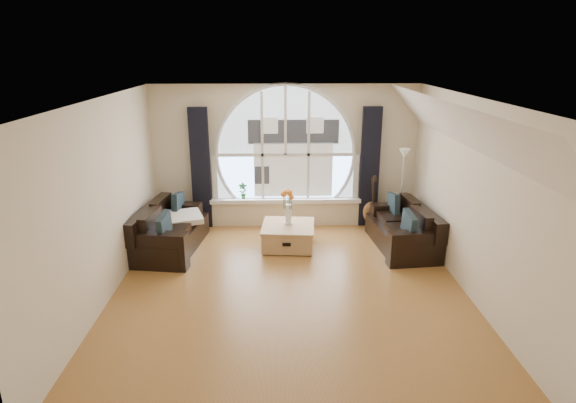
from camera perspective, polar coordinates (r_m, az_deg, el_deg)
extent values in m
cube|color=brown|center=(6.93, 0.20, -10.61)|extent=(5.00, 5.50, 0.01)
cube|color=silver|center=(6.12, 0.23, 12.20)|extent=(5.00, 5.50, 0.01)
cube|color=beige|center=(9.05, -0.31, 5.42)|extent=(5.00, 0.01, 2.70)
cube|color=beige|center=(3.87, 1.47, -12.51)|extent=(5.00, 0.01, 2.70)
cube|color=beige|center=(6.80, -21.35, -0.10)|extent=(0.01, 5.50, 2.70)
cube|color=beige|center=(6.93, 21.34, 0.24)|extent=(0.01, 5.50, 2.70)
cube|color=silver|center=(6.60, 19.90, 8.51)|extent=(0.92, 5.50, 0.72)
cube|color=silver|center=(8.96, -0.31, 7.10)|extent=(2.60, 0.06, 2.15)
cube|color=white|center=(9.17, -0.29, 0.16)|extent=(2.90, 0.22, 0.08)
cube|color=white|center=(8.94, -0.31, 7.06)|extent=(2.76, 0.08, 2.15)
cube|color=silver|center=(8.98, 0.65, 6.30)|extent=(1.70, 0.02, 1.50)
cube|color=black|center=(9.09, -10.46, 3.88)|extent=(0.35, 0.12, 2.30)
cube|color=black|center=(9.15, 9.80, 4.02)|extent=(0.35, 0.12, 2.30)
cube|color=black|center=(8.34, -14.02, -3.06)|extent=(1.10, 1.84, 0.77)
cube|color=black|center=(8.41, 13.62, -2.85)|extent=(0.99, 1.73, 0.73)
cube|color=tan|center=(8.28, 0.02, -4.01)|extent=(0.96, 0.96, 0.44)
cube|color=silver|center=(8.48, -12.25, -1.86)|extent=(0.70, 0.70, 0.10)
cube|color=white|center=(8.15, 0.06, -0.12)|extent=(0.24, 0.24, 0.70)
cube|color=#B2B2B2|center=(8.97, 13.48, 1.17)|extent=(0.24, 0.24, 1.60)
cube|color=brown|center=(9.20, 10.09, 0.06)|extent=(0.41, 0.33, 1.06)
imported|color=#1E6023|center=(9.13, -5.44, 1.30)|extent=(0.18, 0.13, 0.32)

